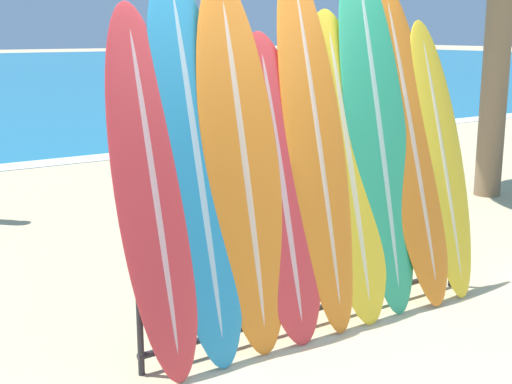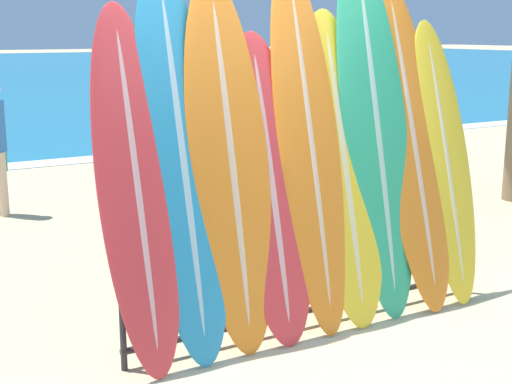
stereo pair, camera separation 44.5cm
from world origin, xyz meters
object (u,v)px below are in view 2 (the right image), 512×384
at_px(surfboard_slot_2, 230,165).
at_px(surfboard_slot_4, 309,148).
at_px(surfboard_slot_1, 182,165).
at_px(surfboard_rack, 312,267).
at_px(surfboard_slot_0, 136,190).
at_px(surfboard_slot_5, 343,168).
at_px(surfboard_slot_3, 271,188).
at_px(person_near_water, 333,149).
at_px(surfboard_slot_7, 411,143).
at_px(surfboard_slot_6, 376,133).
at_px(surfboard_slot_8, 444,161).

xyz_separation_m(surfboard_slot_2, surfboard_slot_4, (0.62, 0.02, 0.06)).
height_order(surfboard_slot_1, surfboard_slot_2, surfboard_slot_1).
bearing_deg(surfboard_rack, surfboard_slot_0, 177.45).
bearing_deg(surfboard_slot_2, surfboard_slot_5, 0.00).
bearing_deg(surfboard_slot_4, surfboard_slot_3, -172.22).
height_order(surfboard_slot_3, surfboard_slot_5, surfboard_slot_5).
relative_size(surfboard_rack, surfboard_slot_2, 1.16).
distance_m(surfboard_slot_1, person_near_water, 2.96).
bearing_deg(surfboard_slot_3, surfboard_rack, -7.00).
xyz_separation_m(surfboard_rack, surfboard_slot_1, (-0.92, 0.09, 0.79)).
bearing_deg(surfboard_slot_3, surfboard_slot_7, 2.80).
distance_m(surfboard_slot_6, person_near_water, 1.97).
xyz_separation_m(surfboard_rack, surfboard_slot_8, (1.23, 0.05, 0.63)).
relative_size(surfboard_slot_1, surfboard_slot_5, 1.12).
xyz_separation_m(surfboard_slot_7, surfboard_slot_8, (0.30, -0.05, -0.16)).
bearing_deg(surfboard_slot_5, surfboard_slot_6, 7.20).
xyz_separation_m(surfboard_slot_4, surfboard_slot_8, (1.22, -0.03, -0.20)).
relative_size(surfboard_slot_1, surfboard_slot_7, 1.00).
distance_m(surfboard_rack, person_near_water, 2.37).
bearing_deg(surfboard_slot_5, surfboard_slot_3, -178.02).
xyz_separation_m(surfboard_slot_0, surfboard_slot_3, (0.92, -0.02, -0.09)).
height_order(surfboard_slot_3, surfboard_slot_6, surfboard_slot_6).
xyz_separation_m(surfboard_rack, surfboard_slot_7, (0.93, 0.10, 0.79)).
distance_m(surfboard_rack, surfboard_slot_7, 1.23).
bearing_deg(surfboard_slot_5, surfboard_slot_2, -180.00).
height_order(surfboard_slot_1, surfboard_slot_5, surfboard_slot_1).
bearing_deg(surfboard_slot_1, surfboard_slot_0, -174.28).
bearing_deg(person_near_water, surfboard_slot_2, 0.78).
height_order(surfboard_slot_4, surfboard_slot_6, surfboard_slot_6).
relative_size(surfboard_slot_0, surfboard_slot_4, 0.88).
distance_m(surfboard_slot_3, surfboard_slot_4, 0.41).
xyz_separation_m(surfboard_slot_4, surfboard_slot_6, (0.58, 0.01, 0.06)).
height_order(surfboard_rack, surfboard_slot_1, surfboard_slot_1).
distance_m(surfboard_slot_2, surfboard_slot_5, 0.90).
height_order(surfboard_slot_6, surfboard_slot_7, surfboard_slot_6).
xyz_separation_m(surfboard_rack, surfboard_slot_4, (0.01, 0.08, 0.82)).
xyz_separation_m(surfboard_slot_2, surfboard_slot_8, (1.84, -0.01, -0.14)).
relative_size(surfboard_slot_1, surfboard_slot_8, 1.15).
relative_size(surfboard_slot_4, person_near_water, 1.54).
xyz_separation_m(surfboard_slot_5, person_near_water, (1.16, 1.76, -0.21)).
relative_size(surfboard_slot_0, surfboard_slot_5, 1.01).
height_order(surfboard_slot_3, surfboard_slot_7, surfboard_slot_7).
bearing_deg(surfboard_slot_4, surfboard_slot_6, 1.46).
xyz_separation_m(surfboard_rack, surfboard_slot_0, (-1.24, 0.06, 0.67)).
height_order(surfboard_slot_7, surfboard_slot_8, surfboard_slot_7).
height_order(surfboard_slot_2, surfboard_slot_7, surfboard_slot_7).
bearing_deg(surfboard_slot_6, surfboard_slot_8, -4.41).
distance_m(surfboard_slot_3, surfboard_slot_5, 0.61).
distance_m(surfboard_slot_7, surfboard_slot_8, 0.34).
bearing_deg(surfboard_slot_0, surfboard_rack, -2.55).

